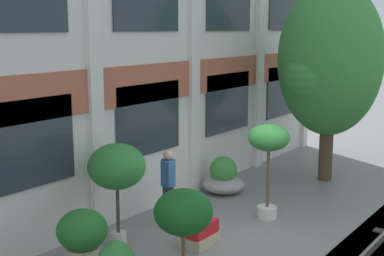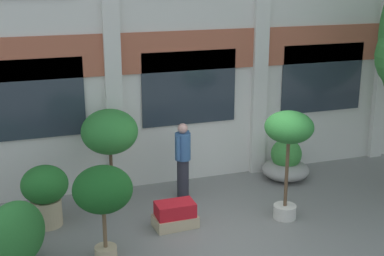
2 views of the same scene
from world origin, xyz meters
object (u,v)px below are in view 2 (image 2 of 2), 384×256
Objects in this scene: potted_plant_wide_bowl at (286,163)px; potted_plant_square_trough at (175,215)px; potted_plant_terracotta_small at (110,133)px; resident_by_doorway at (183,158)px; topiary_hedge at (15,235)px; potted_plant_tall_urn at (103,192)px; potted_plant_low_pan at (289,136)px; potted_plant_ribbed_drum at (45,191)px.

potted_plant_wide_bowl reaches higher than potted_plant_square_trough.
potted_plant_square_trough is at bearing -54.09° from potted_plant_terracotta_small.
resident_by_doorway is 1.45× the size of topiary_hedge.
potted_plant_terracotta_small is at bearing 75.80° from potted_plant_tall_urn.
potted_plant_tall_urn is 2.90m from resident_by_doorway.
topiary_hedge is (-5.18, -0.15, -1.16)m from potted_plant_low_pan.
potted_plant_low_pan is at bearing -15.22° from potted_plant_ribbed_drum.
potted_plant_square_trough is 0.51× the size of potted_plant_tall_urn.
resident_by_doorway is (0.58, 1.28, 0.68)m from potted_plant_square_trough.
potted_plant_square_trough is at bearing 25.63° from potted_plant_tall_urn.
potted_plant_tall_urn is at bearing -154.73° from potted_plant_wide_bowl.
potted_plant_terracotta_small reaches higher than topiary_hedge.
potted_plant_ribbed_drum is 2.98m from resident_by_doorway.
potted_plant_ribbed_drum is at bearing 66.54° from topiary_hedge.
potted_plant_square_trough is (-3.26, -1.53, -0.15)m from potted_plant_wide_bowl.
potted_plant_tall_urn is (-1.50, -0.72, 1.00)m from potted_plant_square_trough.
potted_plant_ribbed_drum is 1.89m from potted_plant_tall_urn.
resident_by_doorway is at bearing 134.76° from potted_plant_low_pan.
potted_plant_terracotta_small is 2.17m from potted_plant_tall_urn.
potted_plant_low_pan is at bearing -28.26° from potted_plant_terracotta_small.
potted_plant_square_trough is at bearing 9.89° from topiary_hedge.
potted_plant_terracotta_small is 2.92m from topiary_hedge.
potted_plant_terracotta_small is 1.71m from resident_by_doorway.
potted_plant_terracotta_small is at bearing 125.91° from potted_plant_square_trough.
potted_plant_tall_urn is 1.44× the size of topiary_hedge.
topiary_hedge is (-1.99, -1.86, -1.04)m from potted_plant_terracotta_small.
potted_plant_tall_urn is 0.99× the size of resident_by_doorway.
potted_plant_tall_urn reaches higher than potted_plant_square_trough.
potted_plant_terracotta_small is (-3.19, 1.71, -0.13)m from potted_plant_low_pan.
potted_plant_square_trough is 0.41× the size of potted_plant_terracotta_small.
potted_plant_wide_bowl is 0.53× the size of potted_plant_terracotta_small.
potted_plant_tall_urn is 1.62m from topiary_hedge.
potted_plant_low_pan reaches higher than resident_by_doorway.
potted_plant_square_trough is 0.51× the size of resident_by_doorway.
potted_plant_tall_urn is (0.87, -1.60, 0.52)m from potted_plant_ribbed_drum.
topiary_hedge is at bearing -178.32° from potted_plant_low_pan.
potted_plant_ribbed_drum reaches higher than potted_plant_square_trough.
potted_plant_terracotta_small reaches higher than potted_plant_tall_urn.
potted_plant_low_pan is at bearing -118.93° from potted_plant_wide_bowl.
potted_plant_low_pan is at bearing 0.49° from resident_by_doorway.
potted_plant_square_trough is 1.56m from resident_by_doorway.
potted_plant_wide_bowl is 2.55m from potted_plant_low_pan.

